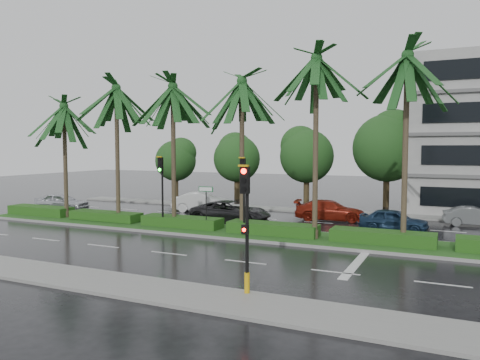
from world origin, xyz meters
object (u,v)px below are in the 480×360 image
at_px(car_silver, 62,202).
at_px(car_white, 202,202).
at_px(car_darkgrey, 231,212).
at_px(car_blue, 394,220).
at_px(signal_near, 246,224).
at_px(car_red, 330,210).
at_px(car_grey, 475,217).
at_px(signal_median_left, 161,181).
at_px(street_sign, 206,197).

distance_m(car_silver, car_white, 11.16).
relative_size(car_darkgrey, car_blue, 1.34).
relative_size(signal_near, car_red, 0.90).
bearing_deg(car_grey, car_white, 87.88).
distance_m(car_red, car_grey, 9.14).
relative_size(signal_median_left, car_white, 0.94).
bearing_deg(signal_median_left, street_sign, 3.47).
height_order(signal_median_left, car_red, signal_median_left).
xyz_separation_m(signal_median_left, car_darkgrey, (2.76, 4.03, -2.25)).
distance_m(car_silver, car_darkgrey, 14.77).
relative_size(signal_median_left, car_red, 0.90).
relative_size(car_darkgrey, car_red, 1.11).
bearing_deg(car_darkgrey, car_white, 45.35).
xyz_separation_m(car_silver, car_red, (20.50, 4.19, -0.02)).
bearing_deg(car_white, car_grey, -104.85).
bearing_deg(signal_near, car_red, 94.88).
xyz_separation_m(car_white, car_red, (10.24, -0.19, -0.06)).
bearing_deg(car_darkgrey, signal_near, -154.82).
bearing_deg(car_white, signal_near, -165.51).
bearing_deg(car_red, car_grey, -88.87).
distance_m(car_darkgrey, car_grey, 15.71).
bearing_deg(car_darkgrey, car_grey, -72.39).
bearing_deg(signal_median_left, signal_near, -44.09).
bearing_deg(car_white, signal_median_left, 173.18).
distance_m(street_sign, car_white, 9.31).
distance_m(signal_near, car_white, 21.37).
distance_m(street_sign, car_red, 9.58).
xyz_separation_m(signal_near, car_silver, (-22.00, 13.39, -1.78)).
xyz_separation_m(car_blue, car_grey, (4.50, 4.12, -0.06)).
bearing_deg(car_silver, car_white, -79.75).
bearing_deg(car_darkgrey, signal_median_left, 142.91).
bearing_deg(car_darkgrey, street_sign, -179.10).
distance_m(car_white, car_blue, 14.99).
bearing_deg(car_red, car_white, 80.21).
bearing_deg(street_sign, car_white, 120.96).
distance_m(car_red, car_blue, 5.17).
xyz_separation_m(car_white, car_blue, (14.74, -2.73, -0.08)).
bearing_deg(street_sign, signal_near, -54.66).
xyz_separation_m(car_darkgrey, car_grey, (14.74, 5.44, -0.12)).
relative_size(car_silver, car_white, 0.91).
bearing_deg(car_grey, car_red, 93.65).
height_order(car_darkgrey, car_red, car_darkgrey).
distance_m(street_sign, car_silver, 15.47).
xyz_separation_m(street_sign, car_white, (-4.74, 7.90, -1.36)).
bearing_deg(car_red, signal_median_left, 124.13).
bearing_deg(car_blue, car_white, 81.94).
height_order(signal_median_left, car_silver, signal_median_left).
distance_m(car_white, car_red, 10.24).
bearing_deg(car_grey, car_darkgrey, 104.01).
xyz_separation_m(signal_near, car_blue, (3.00, 15.03, -1.82)).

